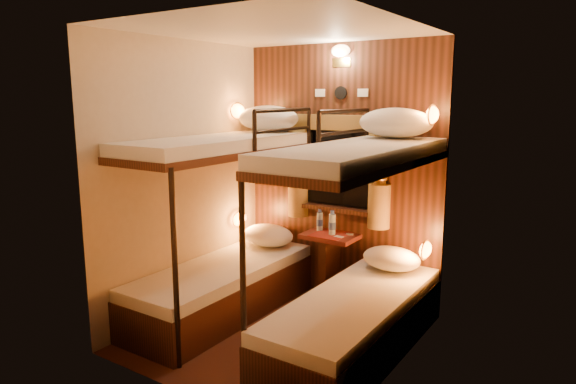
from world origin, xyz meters
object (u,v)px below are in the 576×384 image
Objects in this scene: bunk_left at (222,253)px; bunk_right at (355,282)px; bottle_left at (320,221)px; table at (330,258)px; bottle_right at (332,224)px.

bunk_right is (1.30, 0.00, 0.00)m from bunk_left.
bunk_left is 8.99× the size of bottle_left.
bunk_right reaches higher than table.
bottle_right is (0.02, -0.01, 0.33)m from table.
table is 3.10× the size of bottle_left.
bunk_right is at bearing 0.00° from bunk_left.
bottle_left is at bearing 133.30° from bunk_right.
bottle_right is at bearing 49.07° from bunk_left.
table is (0.65, 0.78, -0.14)m from bunk_left.
bunk_left reaches higher than table.
bunk_left is 1.00× the size of bunk_right.
bottle_right is at bearing 128.78° from bunk_right.
bunk_right is at bearing -50.33° from table.
bunk_left reaches higher than bottle_left.
bottle_left is (0.50, 0.84, 0.18)m from bunk_left.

